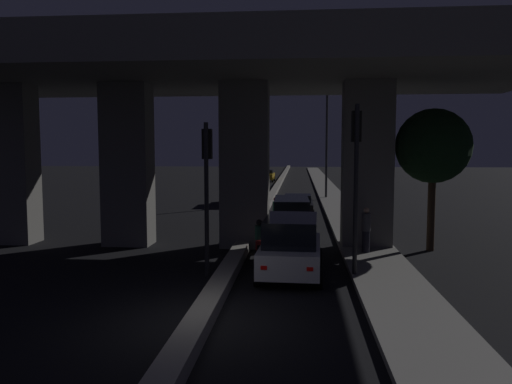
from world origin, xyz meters
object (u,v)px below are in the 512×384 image
(car_white_lead, at_px, (291,245))
(car_grey_second_oncoming, at_px, (254,184))
(traffic_light_right_of_median, at_px, (356,161))
(car_dark_blue_lead_oncoming, at_px, (242,192))
(street_lamp, at_px, (322,134))
(motorcycle_red_filtering_near, at_px, (259,241))
(car_taxi_yellow_third_oncoming, at_px, (267,176))
(pedestrian_on_sidewalk, at_px, (366,230))
(car_black_third, at_px, (298,205))
(car_grey_second, at_px, (291,217))
(motorcycle_black_filtering_mid, at_px, (276,212))
(traffic_light_left_of_median, at_px, (207,172))

(car_white_lead, height_order, car_grey_second_oncoming, car_white_lead)
(traffic_light_right_of_median, distance_m, car_dark_blue_lead_oncoming, 21.63)
(street_lamp, xyz_separation_m, car_grey_second_oncoming, (-6.08, 7.13, -4.53))
(traffic_light_right_of_median, height_order, motorcycle_red_filtering_near, traffic_light_right_of_median)
(car_taxi_yellow_third_oncoming, bearing_deg, pedestrian_on_sidewalk, 10.21)
(car_black_third, distance_m, motorcycle_red_filtering_near, 11.57)
(pedestrian_on_sidewalk, bearing_deg, car_dark_blue_lead_oncoming, 110.99)
(street_lamp, bearing_deg, car_white_lead, -94.77)
(car_black_third, relative_size, pedestrian_on_sidewalk, 2.38)
(traffic_light_right_of_median, bearing_deg, car_dark_blue_lead_oncoming, 105.95)
(car_dark_blue_lead_oncoming, xyz_separation_m, car_taxi_yellow_third_oncoming, (0.22, 24.82, -0.18))
(car_grey_second, bearing_deg, car_black_third, -3.66)
(street_lamp, relative_size, car_dark_blue_lead_oncoming, 1.83)
(car_white_lead, distance_m, car_taxi_yellow_third_oncoming, 45.41)
(car_white_lead, relative_size, motorcycle_black_filtering_mid, 2.16)
(motorcycle_black_filtering_mid, bearing_deg, pedestrian_on_sidewalk, -154.41)
(car_taxi_yellow_third_oncoming, height_order, motorcycle_red_filtering_near, car_taxi_yellow_third_oncoming)
(pedestrian_on_sidewalk, bearing_deg, street_lamp, 91.96)
(motorcycle_red_filtering_near, bearing_deg, traffic_light_right_of_median, -134.83)
(car_dark_blue_lead_oncoming, xyz_separation_m, motorcycle_red_filtering_near, (2.67, -17.71, -0.31))
(traffic_light_left_of_median, bearing_deg, car_black_third, 78.81)
(car_dark_blue_lead_oncoming, bearing_deg, car_grey_second_oncoming, 178.72)
(car_grey_second, height_order, car_grey_second_oncoming, car_grey_second)
(traffic_light_left_of_median, distance_m, pedestrian_on_sidewalk, 6.73)
(car_white_lead, height_order, car_black_third, car_white_lead)
(motorcycle_black_filtering_mid, relative_size, pedestrian_on_sidewalk, 1.13)
(street_lamp, distance_m, car_black_third, 11.31)
(traffic_light_left_of_median, xyz_separation_m, car_black_third, (2.85, 14.39, -2.66))
(street_lamp, relative_size, pedestrian_on_sidewalk, 5.21)
(traffic_light_right_of_median, bearing_deg, motorcycle_black_filtering_mid, 104.83)
(traffic_light_left_of_median, bearing_deg, motorcycle_black_filtering_mid, 81.71)
(car_taxi_yellow_third_oncoming, bearing_deg, traffic_light_right_of_median, 8.64)
(car_grey_second_oncoming, bearing_deg, car_dark_blue_lead_oncoming, 0.86)
(car_dark_blue_lead_oncoming, distance_m, car_grey_second_oncoming, 11.09)
(car_grey_second, distance_m, pedestrian_on_sidewalk, 4.87)
(car_taxi_yellow_third_oncoming, bearing_deg, traffic_light_left_of_median, 2.80)
(traffic_light_left_of_median, xyz_separation_m, pedestrian_on_sidewalk, (5.43, 3.23, -2.31))
(car_grey_second, xyz_separation_m, car_taxi_yellow_third_oncoming, (-3.59, 38.27, -0.21))
(traffic_light_right_of_median, relative_size, street_lamp, 0.61)
(traffic_light_right_of_median, xyz_separation_m, street_lamp, (0.05, 24.58, 1.56))
(car_grey_second_oncoming, distance_m, car_taxi_yellow_third_oncoming, 13.74)
(car_white_lead, relative_size, car_grey_second, 0.90)
(car_grey_second_oncoming, bearing_deg, motorcycle_black_filtering_mid, 8.62)
(street_lamp, bearing_deg, traffic_light_left_of_median, -100.84)
(traffic_light_right_of_median, relative_size, car_black_third, 1.34)
(traffic_light_right_of_median, height_order, car_black_third, traffic_light_right_of_median)
(car_grey_second_oncoming, relative_size, car_taxi_yellow_third_oncoming, 0.94)
(traffic_light_left_of_median, xyz_separation_m, car_white_lead, (2.67, 0.17, -2.34))
(car_grey_second, height_order, car_dark_blue_lead_oncoming, car_grey_second)
(car_dark_blue_lead_oncoming, relative_size, motorcycle_black_filtering_mid, 2.51)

